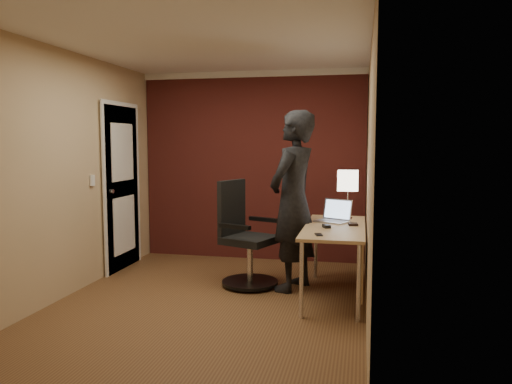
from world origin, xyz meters
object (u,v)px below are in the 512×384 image
desk (342,239)px  desk_lamp (348,181)px  phone (319,235)px  person (293,201)px  mouse (326,226)px  office_chair (244,240)px  laptop (335,215)px  wallet (353,224)px

desk → desk_lamp: bearing=85.9°
phone → person: bearing=101.4°
desk_lamp → mouse: size_ratio=5.35×
phone → office_chair: 1.17m
laptop → phone: bearing=-96.7°
wallet → office_chair: (-1.17, 0.13, -0.24)m
phone → office_chair: size_ratio=0.10×
laptop → mouse: laptop is taller
mouse → office_chair: 1.00m
desk_lamp → office_chair: (-1.10, -0.29, -0.65)m
desk → desk_lamp: 0.74m
wallet → person: (-0.63, 0.10, 0.21)m
laptop → person: bearing=-164.9°
desk_lamp → phone: size_ratio=4.65×
office_chair → mouse: bearing=-20.0°
desk → wallet: bearing=37.8°
desk → wallet: 0.19m
mouse → person: bearing=116.9°
laptop → wallet: bearing=-47.8°
laptop → office_chair: bearing=-174.7°
phone → office_chair: office_chair is taller
office_chair → laptop: bearing=5.3°
wallet → phone: bearing=-115.8°
desk → office_chair: 1.09m
phone → mouse: bearing=70.5°
wallet → person: bearing=170.8°
mouse → person: (-0.38, 0.31, 0.21)m
mouse → office_chair: office_chair is taller
mouse → wallet: 0.33m
laptop → desk: bearing=-73.0°
mouse → office_chair: bearing=136.1°
laptop → desk_lamp: bearing=57.0°
wallet → desk_lamp: bearing=99.6°
mouse → person: size_ratio=0.05×
phone → wallet: size_ratio=1.05×
desk → desk_lamp: size_ratio=2.80×
phone → office_chair: bearing=126.1°
desk → person: person is taller
desk → laptop: size_ratio=3.65×
person → phone: bearing=45.9°
person → office_chair: bearing=-72.0°
wallet → person: size_ratio=0.06×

